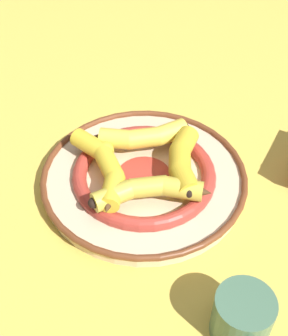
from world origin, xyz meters
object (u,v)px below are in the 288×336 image
decorative_bowl (144,177)px  banana_d (104,167)px  coffee_mug (243,319)px  banana_a (142,136)px  banana_b (183,159)px  banana_c (150,191)px

decorative_bowl → banana_d: bearing=148.2°
coffee_mug → decorative_bowl: bearing=-155.9°
banana_a → banana_b: bearing=-51.5°
banana_c → coffee_mug: bearing=111.3°
banana_b → decorative_bowl: bearing=-83.7°
banana_c → banana_d: size_ratio=0.89×
banana_c → banana_b: bearing=-136.9°
banana_b → banana_d: banana_b is taller
banana_c → coffee_mug: size_ratio=1.65×
banana_a → banana_b: 0.10m
banana_d → banana_c: bearing=-147.0°
coffee_mug → banana_c: bearing=-151.3°
banana_a → banana_c: size_ratio=0.94×
banana_a → coffee_mug: (-0.13, -0.36, -0.02)m
banana_c → banana_d: 0.10m
banana_b → banana_d: (-0.11, 0.08, -0.00)m
banana_a → coffee_mug: 0.38m
decorative_bowl → coffee_mug: coffee_mug is taller
banana_b → banana_a: bearing=-128.0°
decorative_bowl → banana_c: size_ratio=2.09×
decorative_bowl → banana_a: 0.08m
banana_d → coffee_mug: size_ratio=1.85×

